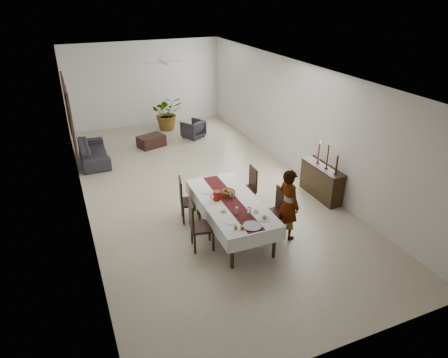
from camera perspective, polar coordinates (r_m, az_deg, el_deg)
floor at (r=11.11m, az=-3.65°, el=-1.09°), size 6.00×12.00×0.00m
ceiling at (r=10.06m, az=-4.18°, el=15.34°), size 6.00×12.00×0.02m
wall_back at (r=16.07m, az=-11.22°, el=13.17°), size 6.00×0.02×3.20m
wall_front at (r=5.79m, az=16.74°, el=-12.05°), size 6.00×0.02×3.20m
wall_left at (r=9.98m, az=-20.39°, el=4.09°), size 0.02×12.00×3.20m
wall_right at (r=11.74m, az=10.20°, el=8.52°), size 0.02×12.00×3.20m
dining_table_top at (r=8.76m, az=0.93°, el=-3.36°), size 1.10×2.54×0.05m
table_leg_fl at (r=7.89m, az=1.18°, el=-10.46°), size 0.07×0.07×0.74m
table_leg_fr at (r=8.23m, az=7.19°, el=-8.95°), size 0.07×0.07×0.74m
table_leg_bl at (r=9.79m, az=-4.30°, el=-2.66°), size 0.07×0.07×0.74m
table_leg_br at (r=10.07m, az=0.71°, el=-1.72°), size 0.07×0.07×0.74m
tablecloth_top at (r=8.74m, az=0.93°, el=-3.18°), size 1.29×2.73×0.01m
tablecloth_drape_left at (r=8.63m, az=-2.85°, el=-4.81°), size 0.06×2.71×0.32m
tablecloth_drape_right at (r=9.04m, az=4.53°, el=-3.30°), size 0.06×2.71×0.32m
tablecloth_drape_near at (r=7.78m, az=4.82°, el=-8.68°), size 1.24×0.03×0.32m
tablecloth_drape_far at (r=9.92m, az=-2.09°, el=-0.41°), size 1.24×0.03×0.32m
table_runner at (r=8.74m, az=0.94°, el=-3.14°), size 0.41×2.63×0.00m
red_pitcher at (r=8.73m, az=-1.05°, el=-2.39°), size 0.16×0.16×0.21m
pitcher_handle at (r=8.70m, az=-1.60°, el=-2.50°), size 0.13×0.02×0.13m
wine_glass_near at (r=8.20m, az=3.61°, el=-4.60°), size 0.07×0.07×0.18m
wine_glass_mid at (r=8.20m, az=1.83°, el=-4.57°), size 0.07×0.07×0.18m
wine_glass_far at (r=8.75m, az=1.12°, el=-2.42°), size 0.07×0.07×0.18m
teacup_right at (r=8.34m, az=4.62°, el=-4.52°), size 0.09×0.09×0.06m
saucer_right at (r=8.35m, az=4.62°, el=-4.67°), size 0.16×0.16×0.01m
teacup_left at (r=8.32m, az=-0.09°, el=-4.50°), size 0.09×0.09×0.06m
saucer_left at (r=8.34m, az=-0.09°, el=-4.65°), size 0.16×0.16×0.01m
plate_near_right at (r=8.13m, az=5.80°, el=-5.66°), size 0.25×0.25×0.02m
bread_near_right at (r=8.11m, az=5.81°, el=-5.49°), size 0.09×0.09×0.09m
plate_near_left at (r=8.00m, az=1.04°, el=-6.07°), size 0.25×0.25×0.02m
plate_far_left at (r=9.10m, az=-2.43°, el=-1.84°), size 0.25×0.25×0.02m
serving_tray at (r=7.87m, az=4.07°, el=-6.72°), size 0.38×0.38×0.02m
jam_jar_a at (r=7.75m, az=2.62°, el=-7.01°), size 0.07×0.07×0.08m
jam_jar_b at (r=7.76m, az=1.71°, el=-6.94°), size 0.07×0.07×0.08m
fruit_basket at (r=8.94m, az=0.60°, el=-2.03°), size 0.32×0.32×0.11m
fruit_red at (r=8.93m, az=0.73°, el=-1.49°), size 0.09×0.09×0.09m
fruit_green at (r=8.92m, az=0.27°, el=-1.54°), size 0.08×0.08×0.08m
fruit_yellow at (r=8.86m, az=0.73°, el=-1.73°), size 0.09×0.09×0.09m
chair_right_near_seat at (r=9.01m, az=7.19°, el=-4.92°), size 0.49×0.49×0.05m
chair_right_near_leg_fl at (r=9.11m, az=8.68°, el=-6.42°), size 0.05×0.05×0.43m
chair_right_near_leg_fr at (r=9.35m, az=7.34°, el=-5.42°), size 0.05×0.05×0.43m
chair_right_near_leg_bl at (r=8.92m, az=6.85°, el=-7.07°), size 0.05×0.05×0.43m
chair_right_near_leg_br at (r=9.16m, az=5.53°, el=-6.02°), size 0.05×0.05×0.43m
chair_right_near_back at (r=8.97m, az=8.31°, el=-2.95°), size 0.09×0.44×0.56m
chair_right_far_seat at (r=9.93m, az=3.07°, el=-1.57°), size 0.47×0.47×0.05m
chair_right_far_leg_fl at (r=9.97m, az=4.41°, el=-3.10°), size 0.05×0.05×0.44m
chair_right_far_leg_fr at (r=10.26m, az=3.59°, el=-2.17°), size 0.05×0.05×0.44m
chair_right_far_leg_bl at (r=9.84m, az=2.47°, el=-3.46°), size 0.05×0.05×0.44m
chair_right_far_leg_br at (r=10.13m, az=1.70°, el=-2.51°), size 0.05×0.05×0.44m
chair_right_far_back at (r=9.87m, az=4.19°, el=0.17°), size 0.06×0.44×0.56m
chair_left_near_seat at (r=8.40m, az=-3.14°, el=-6.88°), size 0.55×0.55×0.05m
chair_left_near_leg_fl at (r=8.69m, az=-4.62°, el=-7.80°), size 0.05×0.05×0.47m
chair_left_near_leg_fr at (r=8.37m, az=-4.18°, el=-9.26°), size 0.05×0.05×0.47m
chair_left_near_leg_bl at (r=8.74m, az=-2.07°, el=-7.49°), size 0.05×0.05×0.47m
chair_left_near_leg_br at (r=8.42m, az=-1.53°, el=-8.92°), size 0.05×0.05×0.47m
chair_left_near_back at (r=8.20m, az=-4.69°, el=-5.15°), size 0.12×0.48×0.61m
chair_left_far_seat at (r=9.38m, az=-4.84°, el=-3.27°), size 0.55×0.55×0.05m
chair_left_far_leg_fl at (r=9.66m, az=-6.02°, el=-4.14°), size 0.05×0.05×0.46m
chair_left_far_leg_fr at (r=9.33m, az=-5.80°, el=-5.29°), size 0.05×0.05×0.46m
chair_left_far_leg_bl at (r=9.69m, az=-3.80°, el=-3.95°), size 0.05×0.05×0.46m
chair_left_far_leg_br at (r=9.36m, az=-3.50°, el=-5.08°), size 0.05×0.05×0.46m
chair_left_far_back at (r=9.22m, az=-6.20°, el=-1.68°), size 0.14×0.46×0.59m
woman at (r=8.70m, az=9.18°, el=-3.57°), size 0.48×0.65×1.62m
sideboard_body at (r=10.72m, az=13.72°, el=-0.39°), size 0.37×1.40×0.84m
sideboard_top at (r=10.54m, az=13.96°, el=1.72°), size 0.41×1.46×0.03m
candlestick_near_base at (r=10.16m, az=15.65°, el=0.75°), size 0.09×0.09×0.03m
candlestick_near_shaft at (r=10.06m, az=15.82°, el=2.02°), size 0.05×0.05×0.47m
candlestick_near_candle at (r=9.96m, az=16.01°, el=3.44°), size 0.03×0.03×0.07m
candlestick_mid_base at (r=10.43m, az=14.43°, el=1.56°), size 0.09×0.09×0.03m
candlestick_mid_shaft at (r=10.30m, az=14.62°, el=3.16°), size 0.05×0.05×0.61m
candlestick_mid_candle at (r=10.18m, az=14.83°, el=4.93°), size 0.03×0.03×0.07m
candlestick_far_base at (r=10.70m, az=13.26°, el=2.33°), size 0.09×0.09×0.03m
candlestick_far_shaft at (r=10.59m, az=13.41°, el=3.67°), size 0.05×0.05×0.51m
candlestick_far_candle at (r=10.49m, az=13.57°, el=5.15°), size 0.03×0.03×0.07m
sofa at (r=13.26m, az=-18.14°, el=3.69°), size 0.83×2.07×0.60m
armchair at (r=14.66m, az=-4.43°, el=7.14°), size 0.94×0.95×0.64m
coffee_table at (r=14.03m, az=-10.33°, el=5.34°), size 1.01×0.83×0.39m
potted_plant at (r=15.56m, az=-8.11°, el=9.35°), size 1.26×1.12×1.30m
mirror_frame_near at (r=12.07m, az=-21.01°, el=7.67°), size 0.06×1.05×1.85m
mirror_glass_near at (r=12.07m, az=-20.85°, el=7.70°), size 0.01×0.90×1.70m
mirror_frame_far at (r=14.09m, az=-21.59°, el=10.06°), size 0.06×1.05×1.85m
mirror_glass_far at (r=14.09m, az=-21.45°, el=10.09°), size 0.01×0.90×1.70m
fan_rod at (r=12.91m, az=-8.73°, el=17.06°), size 0.04×0.04×0.20m
fan_hub at (r=12.95m, az=-8.67°, el=16.19°), size 0.16×0.16×0.08m
fan_blade_n at (r=13.28m, az=-9.08°, el=16.41°), size 0.10×0.55×0.01m
fan_blade_s at (r=12.61m, az=-8.24°, el=15.96°), size 0.10×0.55×0.01m
fan_blade_e at (r=13.04m, az=-7.13°, el=16.35°), size 0.55×0.10×0.01m
fan_blade_w at (r=12.86m, az=-10.24°, el=16.02°), size 0.55×0.10×0.01m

